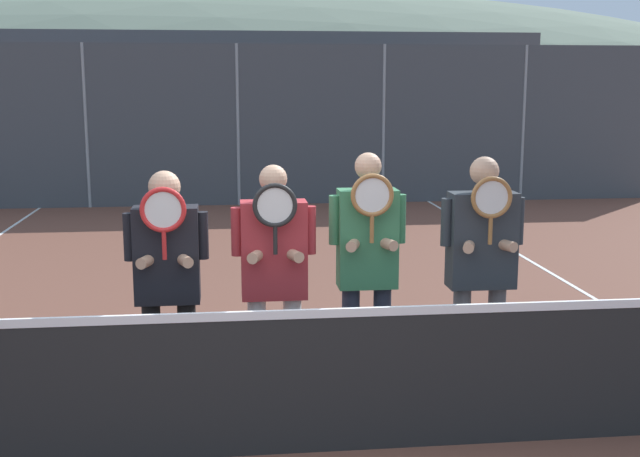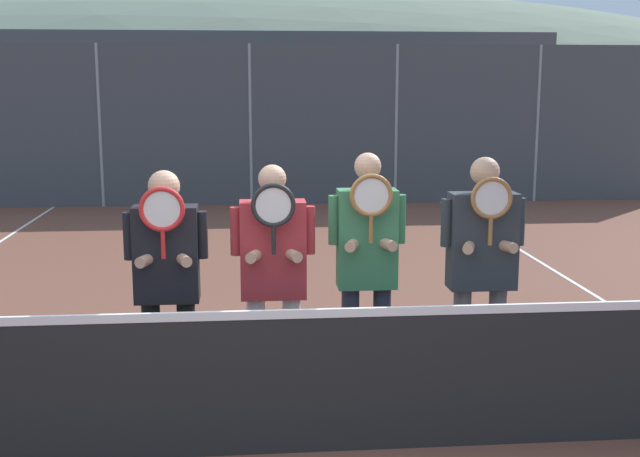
% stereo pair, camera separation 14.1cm
% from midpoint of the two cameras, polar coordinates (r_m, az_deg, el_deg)
% --- Properties ---
extents(ground_plane, '(120.00, 120.00, 0.00)m').
position_cam_midpoint_polar(ground_plane, '(5.38, -3.31, -15.69)').
color(ground_plane, brown).
extents(hill_distant, '(100.10, 55.61, 19.46)m').
position_cam_midpoint_polar(hill_distant, '(68.46, -5.12, 8.29)').
color(hill_distant, slate).
rests_on(hill_distant, ground_plane).
extents(clubhouse_building, '(14.58, 5.50, 3.66)m').
position_cam_midpoint_polar(clubhouse_building, '(23.59, -3.08, 9.07)').
color(clubhouse_building, beige).
rests_on(clubhouse_building, ground_plane).
extents(fence_back, '(17.25, 0.06, 3.10)m').
position_cam_midpoint_polar(fence_back, '(15.70, -4.71, 7.33)').
color(fence_back, gray).
rests_on(fence_back, ground_plane).
extents(tennis_net, '(10.25, 0.09, 1.06)m').
position_cam_midpoint_polar(tennis_net, '(5.19, -3.37, -10.77)').
color(tennis_net, gray).
rests_on(tennis_net, ground_plane).
extents(court_line_right_sideline, '(0.05, 16.00, 0.01)m').
position_cam_midpoint_polar(court_line_right_sideline, '(9.09, 20.87, -5.41)').
color(court_line_right_sideline, white).
rests_on(court_line_right_sideline, ground_plane).
extents(player_leftmost, '(0.58, 0.34, 1.77)m').
position_cam_midpoint_polar(player_leftmost, '(5.68, -10.14, -3.09)').
color(player_leftmost, black).
rests_on(player_leftmost, ground_plane).
extents(player_center_left, '(0.59, 0.34, 1.81)m').
position_cam_midpoint_polar(player_center_left, '(5.64, -2.63, -3.00)').
color(player_center_left, white).
rests_on(player_center_left, ground_plane).
extents(player_center_right, '(0.56, 0.34, 1.88)m').
position_cam_midpoint_polar(player_center_right, '(5.79, 4.05, -2.35)').
color(player_center_right, '#232838').
rests_on(player_center_right, ground_plane).
extents(player_rightmost, '(0.62, 0.34, 1.84)m').
position_cam_midpoint_polar(player_rightmost, '(5.95, 12.11, -2.20)').
color(player_rightmost, '#56565B').
rests_on(player_rightmost, ground_plane).
extents(car_far_left, '(4.52, 2.02, 1.89)m').
position_cam_midpoint_polar(car_far_left, '(19.87, -20.74, 5.60)').
color(car_far_left, silver).
rests_on(car_far_left, ground_plane).
extents(car_left_of_center, '(4.21, 1.99, 1.72)m').
position_cam_midpoint_polar(car_left_of_center, '(18.79, -5.97, 5.74)').
color(car_left_of_center, '#285638').
rests_on(car_left_of_center, ground_plane).
extents(car_center, '(4.59, 2.07, 1.85)m').
position_cam_midpoint_polar(car_center, '(19.38, 9.32, 5.97)').
color(car_center, '#285638').
rests_on(car_center, ground_plane).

